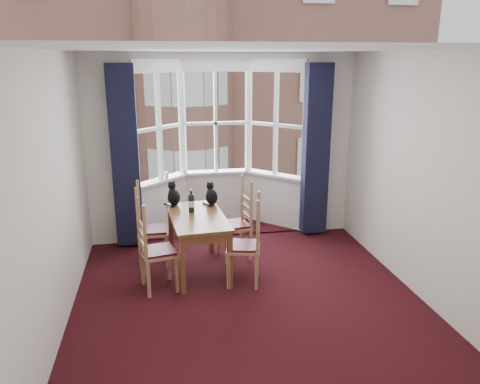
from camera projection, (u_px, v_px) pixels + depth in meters
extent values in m
plane|color=black|center=(251.00, 306.00, 5.32)|extent=(4.50, 4.50, 0.00)
plane|color=white|center=(253.00, 49.00, 4.54)|extent=(4.50, 4.50, 0.00)
plane|color=silver|center=(52.00, 197.00, 4.59)|extent=(0.00, 4.50, 4.50)
plane|color=silver|center=(426.00, 179.00, 5.26)|extent=(0.00, 4.50, 4.50)
plane|color=silver|center=(326.00, 287.00, 2.80)|extent=(4.00, 0.00, 4.00)
cube|color=silver|center=(110.00, 152.00, 6.78)|extent=(0.70, 0.12, 2.80)
cube|color=silver|center=(326.00, 145.00, 7.33)|extent=(0.70, 0.12, 2.80)
cube|color=#161831|center=(125.00, 157.00, 6.66)|extent=(0.38, 0.22, 2.60)
cube|color=#161831|center=(316.00, 151.00, 7.14)|extent=(0.38, 0.22, 2.60)
cube|color=brown|center=(198.00, 217.00, 5.99)|extent=(0.78, 1.31, 0.04)
cube|color=brown|center=(183.00, 266.00, 5.49)|extent=(0.06, 0.06, 0.73)
cube|color=brown|center=(171.00, 232.00, 6.57)|extent=(0.06, 0.06, 0.73)
cube|color=brown|center=(230.00, 261.00, 5.63)|extent=(0.06, 0.06, 0.73)
cube|color=brown|center=(211.00, 228.00, 6.71)|extent=(0.06, 0.06, 0.73)
cube|color=#A2744E|center=(158.00, 252.00, 5.60)|extent=(0.48, 0.49, 0.06)
cube|color=#4F0D17|center=(158.00, 251.00, 5.59)|extent=(0.43, 0.45, 0.03)
cube|color=#A2744E|center=(153.00, 230.00, 6.29)|extent=(0.41, 0.42, 0.06)
cube|color=#4F0D17|center=(153.00, 229.00, 6.29)|extent=(0.36, 0.38, 0.03)
cube|color=#A2744E|center=(243.00, 247.00, 5.75)|extent=(0.49, 0.50, 0.06)
cube|color=#4F0D17|center=(243.00, 246.00, 5.74)|extent=(0.44, 0.46, 0.03)
cube|color=#A2744E|center=(234.00, 225.00, 6.48)|extent=(0.46, 0.48, 0.06)
cube|color=#4F0D17|center=(234.00, 224.00, 6.48)|extent=(0.42, 0.43, 0.03)
ellipsoid|color=black|center=(174.00, 197.00, 6.40)|extent=(0.22, 0.26, 0.23)
sphere|color=black|center=(172.00, 186.00, 6.43)|extent=(0.13, 0.13, 0.11)
cone|color=black|center=(170.00, 182.00, 6.40)|extent=(0.05, 0.05, 0.05)
cone|color=black|center=(174.00, 182.00, 6.42)|extent=(0.05, 0.05, 0.05)
ellipsoid|color=black|center=(212.00, 197.00, 6.43)|extent=(0.19, 0.24, 0.22)
sphere|color=black|center=(210.00, 186.00, 6.46)|extent=(0.11, 0.11, 0.10)
cone|color=black|center=(208.00, 183.00, 6.44)|extent=(0.04, 0.04, 0.05)
cone|color=black|center=(212.00, 182.00, 6.46)|extent=(0.04, 0.04, 0.05)
cylinder|color=black|center=(191.00, 204.00, 6.10)|extent=(0.08, 0.08, 0.22)
sphere|color=black|center=(191.00, 196.00, 6.07)|extent=(0.07, 0.07, 0.07)
cylinder|color=black|center=(191.00, 193.00, 6.06)|extent=(0.03, 0.03, 0.09)
cylinder|color=gold|center=(191.00, 190.00, 6.05)|extent=(0.03, 0.03, 0.02)
cylinder|color=silver|center=(191.00, 204.00, 6.10)|extent=(0.08, 0.08, 0.08)
cylinder|color=white|center=(167.00, 175.00, 7.37)|extent=(0.06, 0.06, 0.11)
plane|color=#333335|center=(171.00, 170.00, 37.48)|extent=(80.00, 80.00, 0.00)
cube|color=#955F4D|center=(180.00, 102.00, 18.51)|extent=(18.00, 6.00, 14.00)
cylinder|color=#955F4D|center=(185.00, 110.00, 15.68)|extent=(3.20, 3.20, 14.00)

